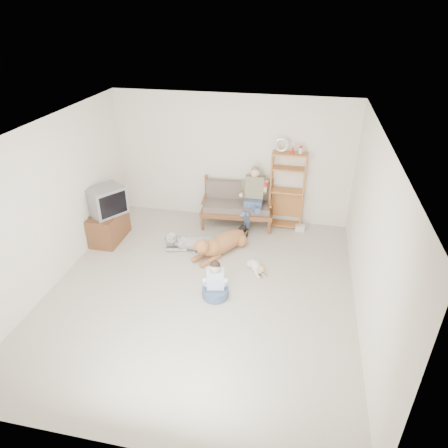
% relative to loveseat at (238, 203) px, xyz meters
% --- Properties ---
extents(floor, '(5.50, 5.50, 0.00)m').
position_rel_loveseat_xyz_m(floor, '(-0.19, -2.44, -0.49)').
color(floor, beige).
rests_on(floor, ground).
extents(ceiling, '(5.50, 5.50, 0.00)m').
position_rel_loveseat_xyz_m(ceiling, '(-0.19, -2.44, 2.21)').
color(ceiling, white).
rests_on(ceiling, ground).
extents(wall_back, '(5.00, 0.00, 5.00)m').
position_rel_loveseat_xyz_m(wall_back, '(-0.19, 0.31, 0.86)').
color(wall_back, silver).
rests_on(wall_back, ground).
extents(wall_front, '(5.00, 0.00, 5.00)m').
position_rel_loveseat_xyz_m(wall_front, '(-0.19, -5.19, 0.86)').
color(wall_front, silver).
rests_on(wall_front, ground).
extents(wall_left, '(0.00, 5.50, 5.50)m').
position_rel_loveseat_xyz_m(wall_left, '(-2.69, -2.44, 0.86)').
color(wall_left, silver).
rests_on(wall_left, ground).
extents(wall_right, '(0.00, 5.50, 5.50)m').
position_rel_loveseat_xyz_m(wall_right, '(2.31, -2.44, 0.86)').
color(wall_right, silver).
rests_on(wall_right, ground).
extents(loveseat, '(1.55, 0.82, 0.95)m').
position_rel_loveseat_xyz_m(loveseat, '(0.00, 0.00, 0.00)').
color(loveseat, brown).
rests_on(loveseat, ground).
extents(man, '(0.51, 0.74, 1.19)m').
position_rel_loveseat_xyz_m(man, '(0.33, -0.22, 0.14)').
color(man, '#486184').
rests_on(man, loveseat).
extents(etagere, '(0.73, 0.32, 1.93)m').
position_rel_loveseat_xyz_m(etagere, '(1.00, 0.11, 0.36)').
color(etagere, '#AD6D36').
rests_on(etagere, ground).
extents(book_stack, '(0.19, 0.14, 0.12)m').
position_rel_loveseat_xyz_m(book_stack, '(1.35, -0.04, -0.42)').
color(book_stack, white).
rests_on(book_stack, ground).
extents(tv_stand, '(0.51, 0.91, 0.60)m').
position_rel_loveseat_xyz_m(tv_stand, '(-2.42, -1.17, -0.19)').
color(tv_stand, brown).
rests_on(tv_stand, ground).
extents(crt_tv, '(0.80, 0.83, 0.54)m').
position_rel_loveseat_xyz_m(crt_tv, '(-2.39, -1.16, 0.39)').
color(crt_tv, slate).
rests_on(crt_tv, tv_stand).
extents(wall_outlet, '(0.12, 0.02, 0.08)m').
position_rel_loveseat_xyz_m(wall_outlet, '(-1.44, 0.30, -0.19)').
color(wall_outlet, silver).
rests_on(wall_outlet, ground).
extents(golden_retriever, '(0.95, 1.39, 0.48)m').
position_rel_loveseat_xyz_m(golden_retriever, '(-0.13, -1.21, -0.29)').
color(golden_retriever, '#A9693A').
rests_on(golden_retriever, ground).
extents(shaggy_dog, '(1.29, 0.52, 0.39)m').
position_rel_loveseat_xyz_m(shaggy_dog, '(-0.71, -1.19, -0.33)').
color(shaggy_dog, white).
rests_on(shaggy_dog, ground).
extents(terrier, '(0.39, 0.53, 0.23)m').
position_rel_loveseat_xyz_m(terrier, '(0.66, -1.70, -0.39)').
color(terrier, white).
rests_on(terrier, ground).
extents(child, '(0.44, 0.44, 0.69)m').
position_rel_loveseat_xyz_m(child, '(0.07, -2.49, -0.24)').
color(child, '#486184').
rests_on(child, ground).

